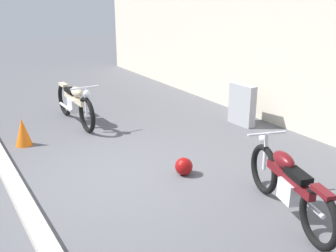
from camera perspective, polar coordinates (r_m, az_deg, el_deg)
ground_plane at (r=6.53m, az=-7.52°, el=-7.37°), size 40.00×40.00×0.00m
building_wall at (r=8.62m, az=19.44°, el=10.25°), size 18.00×0.30×3.45m
curb_strip at (r=6.14m, az=-20.47°, el=-9.74°), size 18.00×0.24×0.12m
stone_marker at (r=8.96m, az=10.65°, el=3.02°), size 0.67×0.24×0.92m
helmet at (r=6.51m, az=2.30°, el=-5.85°), size 0.30×0.30×0.30m
traffic_cone at (r=8.17m, az=-20.25°, el=-0.82°), size 0.32×0.32×0.55m
motorcycle_maroon at (r=5.51m, az=16.97°, el=-8.06°), size 2.05×0.86×0.95m
motorcycle_cream at (r=9.12m, az=-13.31°, el=3.26°), size 2.23×0.62×1.00m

